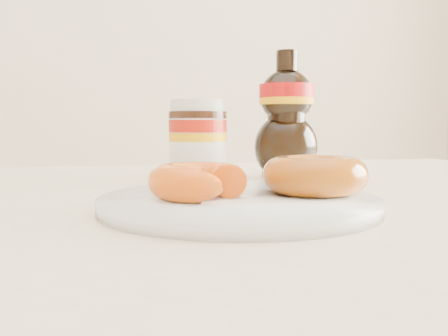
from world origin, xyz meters
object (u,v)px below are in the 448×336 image
object	(u,v)px
dining_table	(163,272)
syrup_bottle	(286,115)
donut_whole	(315,175)
nutella_jar	(198,138)
plate	(239,203)
donut_bitten	(198,181)

from	to	relation	value
dining_table	syrup_bottle	world-z (taller)	syrup_bottle
donut_whole	nutella_jar	world-z (taller)	nutella_jar
dining_table	nutella_jar	world-z (taller)	nutella_jar
plate	donut_bitten	xyz separation A→B (m)	(-0.04, -0.00, 0.02)
dining_table	syrup_bottle	xyz separation A→B (m)	(0.21, 0.16, 0.18)
plate	syrup_bottle	size ratio (longest dim) A/B	1.38
donut_bitten	syrup_bottle	world-z (taller)	syrup_bottle
dining_table	plate	distance (m)	0.14
donut_bitten	plate	bearing A→B (deg)	21.04
plate	donut_whole	size ratio (longest dim) A/B	2.57
donut_bitten	nutella_jar	world-z (taller)	nutella_jar
donut_whole	syrup_bottle	distance (m)	0.28
dining_table	donut_bitten	size ratio (longest dim) A/B	15.71
plate	nutella_jar	size ratio (longest dim) A/B	2.30
donut_bitten	nutella_jar	xyz separation A→B (m)	(0.05, 0.24, 0.03)
donut_bitten	donut_whole	bearing A→B (deg)	18.49
nutella_jar	syrup_bottle	bearing A→B (deg)	8.79
dining_table	syrup_bottle	bearing A→B (deg)	36.81
syrup_bottle	nutella_jar	bearing A→B (deg)	-171.21
donut_bitten	dining_table	bearing A→B (deg)	117.24
nutella_jar	donut_whole	bearing A→B (deg)	-75.21
dining_table	donut_whole	distance (m)	0.20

